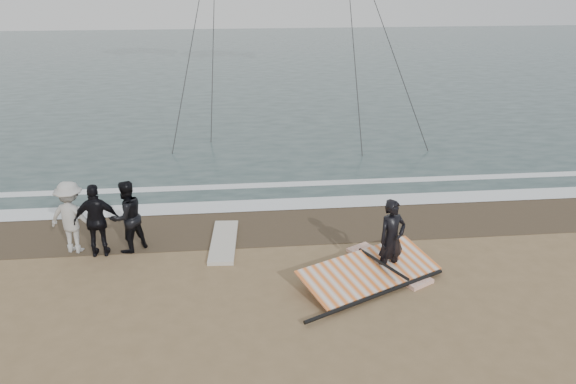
{
  "coord_description": "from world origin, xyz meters",
  "views": [
    {
      "loc": [
        -2.22,
        -10.11,
        6.9
      ],
      "look_at": [
        -0.86,
        3.0,
        1.6
      ],
      "focal_mm": 35.0,
      "sensor_mm": 36.0,
      "label": 1
    }
  ],
  "objects_px": {
    "man_main": "(392,239)",
    "board_white": "(388,265)",
    "board_cream": "(224,242)",
    "sail_rig": "(366,271)"
  },
  "relations": [
    {
      "from": "man_main",
      "to": "sail_rig",
      "type": "height_order",
      "value": "man_main"
    },
    {
      "from": "board_white",
      "to": "board_cream",
      "type": "bearing_deg",
      "value": 128.22
    },
    {
      "from": "man_main",
      "to": "board_white",
      "type": "bearing_deg",
      "value": 57.5
    },
    {
      "from": "man_main",
      "to": "board_cream",
      "type": "height_order",
      "value": "man_main"
    },
    {
      "from": "board_white",
      "to": "sail_rig",
      "type": "xyz_separation_m",
      "value": [
        -0.69,
        -0.5,
        0.15
      ]
    },
    {
      "from": "board_white",
      "to": "sail_rig",
      "type": "distance_m",
      "value": 0.86
    },
    {
      "from": "man_main",
      "to": "board_cream",
      "type": "relative_size",
      "value": 0.8
    },
    {
      "from": "man_main",
      "to": "board_white",
      "type": "height_order",
      "value": "man_main"
    },
    {
      "from": "board_cream",
      "to": "board_white",
      "type": "bearing_deg",
      "value": -18.73
    },
    {
      "from": "board_white",
      "to": "man_main",
      "type": "bearing_deg",
      "value": -131.03
    }
  ]
}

